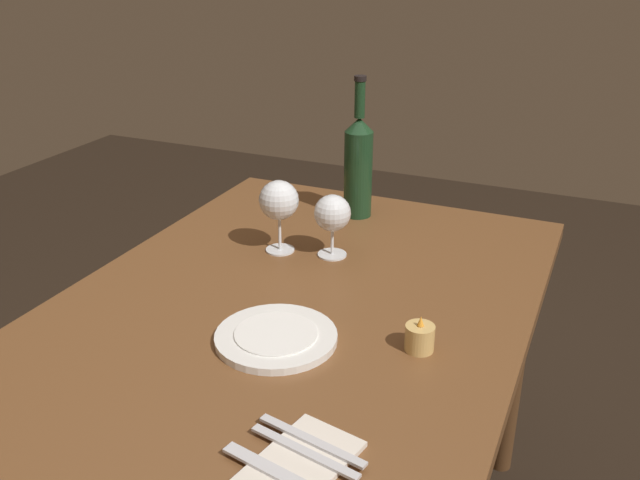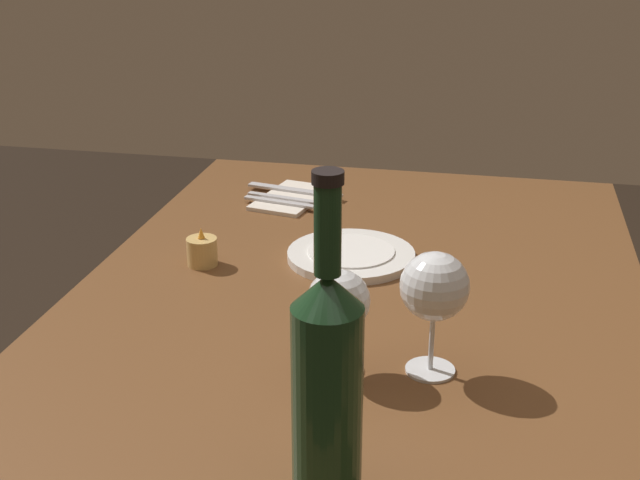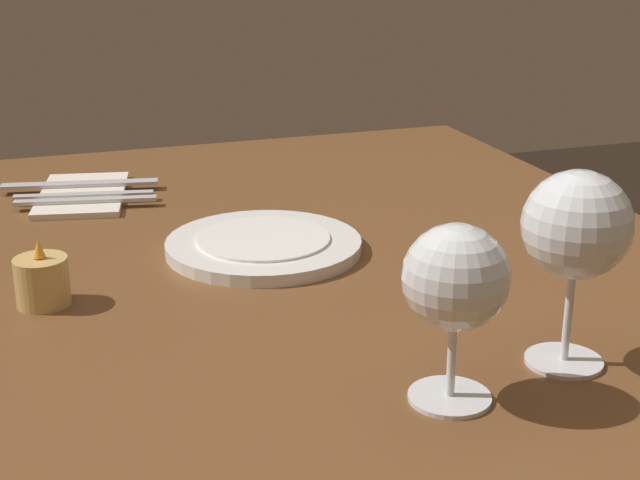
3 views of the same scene
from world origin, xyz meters
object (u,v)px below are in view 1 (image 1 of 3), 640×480
object	(u,v)px
table_knife	(287,478)
folded_napkin	(296,467)
wine_glass_left	(332,214)
votive_candle	(420,338)
dinner_plate	(276,337)
wine_glass_right	(279,202)
fork_inner	(304,452)
wine_bottle	(358,164)
fork_outer	(312,440)

from	to	relation	value
table_knife	folded_napkin	bearing A→B (deg)	180.00
wine_glass_left	votive_candle	size ratio (longest dim) A/B	2.16
dinner_plate	table_knife	distance (m)	0.35
wine_glass_right	table_knife	size ratio (longest dim) A/B	0.80
fork_inner	table_knife	bearing A→B (deg)	0.00
votive_candle	wine_bottle	bearing A→B (deg)	-149.31
fork_outer	folded_napkin	bearing A→B (deg)	0.00
folded_napkin	fork_outer	xyz separation A→B (m)	(-0.05, 0.00, 0.01)
table_knife	fork_outer	bearing A→B (deg)	180.00
wine_glass_right	votive_candle	world-z (taller)	wine_glass_right
wine_bottle	votive_candle	xyz separation A→B (m)	(0.55, 0.33, -0.11)
wine_glass_right	wine_bottle	bearing A→B (deg)	163.33
folded_napkin	table_knife	world-z (taller)	table_knife
dinner_plate	votive_candle	bearing A→B (deg)	107.15
fork_outer	fork_inner	bearing A→B (deg)	0.00
dinner_plate	wine_glass_left	bearing A→B (deg)	-172.71
wine_glass_left	table_knife	world-z (taller)	wine_glass_left
folded_napkin	fork_inner	size ratio (longest dim) A/B	1.16
votive_candle	fork_outer	size ratio (longest dim) A/B	0.37
wine_glass_left	dinner_plate	xyz separation A→B (m)	(0.37, 0.05, -0.09)
wine_glass_right	fork_inner	xyz separation A→B (m)	(0.60, 0.34, -0.11)
fork_inner	fork_outer	world-z (taller)	same
wine_bottle	fork_outer	bearing A→B (deg)	16.77
dinner_plate	fork_inner	distance (m)	0.31
fork_inner	wine_glass_left	bearing A→B (deg)	-160.54
wine_glass_left	fork_outer	xyz separation A→B (m)	(0.60, 0.22, -0.09)
fork_inner	table_knife	xyz separation A→B (m)	(0.06, 0.00, 0.00)
fork_outer	votive_candle	bearing A→B (deg)	167.20
wine_glass_right	dinner_plate	size ratio (longest dim) A/B	0.77
dinner_plate	table_knife	xyz separation A→B (m)	(0.31, 0.17, 0.00)
fork_inner	votive_candle	bearing A→B (deg)	168.15
votive_candle	table_knife	distance (m)	0.39
dinner_plate	fork_inner	size ratio (longest dim) A/B	1.23
votive_candle	wine_glass_right	bearing A→B (deg)	-123.58
wine_bottle	fork_inner	bearing A→B (deg)	16.32
wine_bottle	folded_napkin	size ratio (longest dim) A/B	1.72
wine_glass_left	wine_bottle	bearing A→B (deg)	-171.87
wine_bottle	votive_candle	size ratio (longest dim) A/B	5.33
table_knife	votive_candle	bearing A→B (deg)	169.81
wine_bottle	fork_inner	world-z (taller)	wine_bottle
wine_glass_right	fork_inner	distance (m)	0.70
wine_glass_left	wine_glass_right	bearing A→B (deg)	-78.28
folded_napkin	table_knife	size ratio (longest dim) A/B	0.99
wine_glass_left	votive_candle	bearing A→B (deg)	44.37
wine_glass_right	fork_outer	bearing A→B (deg)	30.59
wine_glass_left	fork_inner	bearing A→B (deg)	19.46
votive_candle	table_knife	size ratio (longest dim) A/B	0.32
wine_glass_left	dinner_plate	distance (m)	0.39
wine_glass_right	folded_napkin	bearing A→B (deg)	28.55
wine_bottle	wine_glass_left	bearing A→B (deg)	8.13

